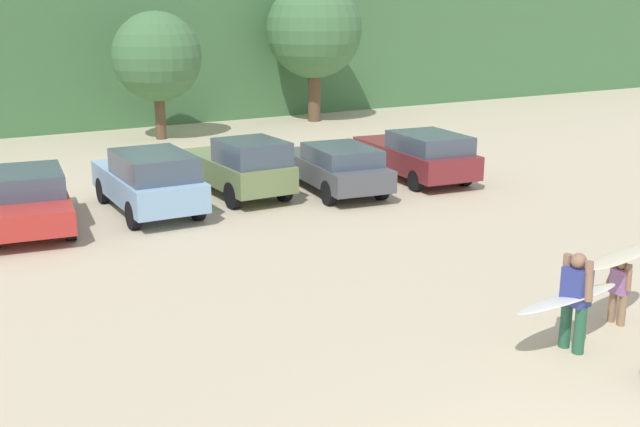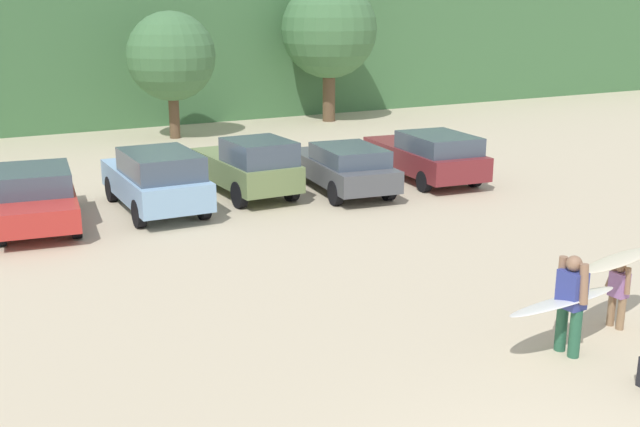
% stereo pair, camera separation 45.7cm
% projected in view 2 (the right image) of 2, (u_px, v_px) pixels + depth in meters
% --- Properties ---
extents(hillside_ridge, '(108.00, 12.00, 7.06)m').
position_uv_depth(hillside_ridge, '(28.00, 42.00, 36.24)').
color(hillside_ridge, '#427042').
rests_on(hillside_ridge, ground_plane).
extents(tree_center_right, '(3.52, 3.52, 5.04)m').
position_uv_depth(tree_center_right, '(171.00, 57.00, 30.27)').
color(tree_center_right, brown).
rests_on(tree_center_right, ground_plane).
extents(tree_left, '(4.35, 4.35, 6.33)m').
position_uv_depth(tree_left, '(329.00, 30.00, 34.64)').
color(tree_left, brown).
rests_on(tree_left, ground_plane).
extents(parked_car_red, '(2.43, 4.74, 1.41)m').
position_uv_depth(parked_car_red, '(36.00, 196.00, 18.62)').
color(parked_car_red, '#B72D28').
rests_on(parked_car_red, ground_plane).
extents(parked_car_sky_blue, '(1.94, 4.48, 1.66)m').
position_uv_depth(parked_car_sky_blue, '(156.00, 179.00, 19.81)').
color(parked_car_sky_blue, '#84ADD1').
rests_on(parked_car_sky_blue, ground_plane).
extents(parked_car_olive_green, '(1.77, 4.18, 1.71)m').
position_uv_depth(parked_car_olive_green, '(248.00, 166.00, 21.46)').
color(parked_car_olive_green, '#6B7F4C').
rests_on(parked_car_olive_green, ground_plane).
extents(parked_car_dark_gray, '(2.34, 4.73, 1.40)m').
position_uv_depth(parked_car_dark_gray, '(343.00, 166.00, 21.95)').
color(parked_car_dark_gray, '#4C4F54').
rests_on(parked_car_dark_gray, ground_plane).
extents(parked_car_maroon, '(2.43, 4.96, 1.52)m').
position_uv_depth(parked_car_maroon, '(427.00, 155.00, 23.46)').
color(parked_car_maroon, maroon).
rests_on(parked_car_maroon, ground_plane).
extents(person_adult, '(0.30, 0.59, 1.59)m').
position_uv_depth(person_adult, '(571.00, 299.00, 11.62)').
color(person_adult, '#26593F').
rests_on(person_adult, ground_plane).
extents(person_child, '(0.22, 0.48, 1.15)m').
position_uv_depth(person_child, '(618.00, 291.00, 12.65)').
color(person_child, '#8C6B4C').
rests_on(person_child, ground_plane).
extents(surfboard_white, '(2.31, 0.82, 0.24)m').
position_uv_depth(surfboard_white, '(563.00, 301.00, 11.67)').
color(surfboard_white, white).
extents(surfboard_cream, '(2.06, 0.97, 0.15)m').
position_uv_depth(surfboard_cream, '(619.00, 260.00, 12.48)').
color(surfboard_cream, beige).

